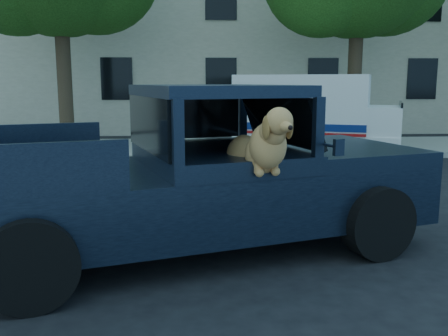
% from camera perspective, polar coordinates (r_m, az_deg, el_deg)
% --- Properties ---
extents(ground, '(120.00, 120.00, 0.00)m').
position_cam_1_polar(ground, '(6.46, -2.54, -9.20)').
color(ground, black).
rests_on(ground, ground).
extents(far_sidewalk, '(60.00, 4.00, 0.15)m').
position_cam_1_polar(far_sidewalk, '(15.44, -3.15, 2.31)').
color(far_sidewalk, gray).
rests_on(far_sidewalk, ground).
extents(lane_stripes, '(21.60, 0.14, 0.01)m').
position_cam_1_polar(lane_stripes, '(9.95, 8.70, -2.43)').
color(lane_stripes, silver).
rests_on(lane_stripes, ground).
extents(building_main, '(26.00, 6.00, 9.00)m').
position_cam_1_polar(building_main, '(22.94, 4.41, 15.85)').
color(building_main, beige).
rests_on(building_main, ground).
extents(pickup_truck, '(6.17, 3.87, 2.06)m').
position_cam_1_polar(pickup_truck, '(6.22, -4.17, -3.25)').
color(pickup_truck, black).
rests_on(pickup_truck, ground).
extents(mail_truck, '(4.55, 3.29, 2.27)m').
position_cam_1_polar(mail_truck, '(13.41, 10.15, 4.96)').
color(mail_truck, silver).
rests_on(mail_truck, ground).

